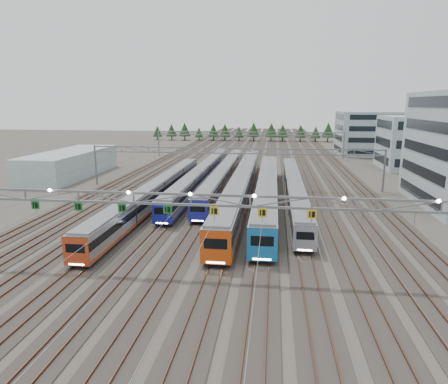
# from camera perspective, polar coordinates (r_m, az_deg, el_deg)

# --- Properties ---
(ground) EXTENTS (400.00, 400.00, 0.00)m
(ground) POSITION_cam_1_polar(r_m,az_deg,el_deg) (40.10, -4.57, -11.29)
(ground) COLOR #47423A
(ground) RESTS_ON ground
(track_bed) EXTENTS (54.00, 260.00, 5.42)m
(track_bed) POSITION_cam_1_polar(r_m,az_deg,el_deg) (136.89, 3.93, 6.36)
(track_bed) COLOR #2D2823
(track_bed) RESTS_ON ground
(train_a) EXTENTS (2.70, 55.18, 3.51)m
(train_a) POSITION_cam_1_polar(r_m,az_deg,el_deg) (66.38, -9.57, 0.04)
(train_a) COLOR black
(train_a) RESTS_ON ground
(train_b) EXTENTS (2.69, 62.81, 3.50)m
(train_b) POSITION_cam_1_polar(r_m,az_deg,el_deg) (82.84, -2.97, 2.68)
(train_b) COLOR black
(train_b) RESTS_ON ground
(train_c) EXTENTS (2.75, 58.86, 3.58)m
(train_c) POSITION_cam_1_polar(r_m,az_deg,el_deg) (81.80, 0.09, 2.60)
(train_c) COLOR black
(train_c) RESTS_ON ground
(train_d) EXTENTS (3.17, 65.29, 4.14)m
(train_d) POSITION_cam_1_polar(r_m,az_deg,el_deg) (70.60, 2.62, 1.22)
(train_d) COLOR black
(train_d) RESTS_ON ground
(train_e) EXTENTS (3.13, 53.93, 4.09)m
(train_e) POSITION_cam_1_polar(r_m,az_deg,el_deg) (66.27, 6.21, 0.38)
(train_e) COLOR black
(train_e) RESTS_ON ground
(train_f) EXTENTS (2.63, 52.88, 3.42)m
(train_f) POSITION_cam_1_polar(r_m,az_deg,el_deg) (69.24, 9.97, 0.51)
(train_f) COLOR black
(train_f) RESTS_ON ground
(gantry_near) EXTENTS (56.36, 0.61, 8.08)m
(gantry_near) POSITION_cam_1_polar(r_m,az_deg,el_deg) (37.70, -4.87, -1.45)
(gantry_near) COLOR slate
(gantry_near) RESTS_ON ground
(gantry_mid) EXTENTS (56.36, 0.36, 8.00)m
(gantry_mid) POSITION_cam_1_polar(r_m,az_deg,el_deg) (76.89, 1.38, 5.23)
(gantry_mid) COLOR slate
(gantry_mid) RESTS_ON ground
(gantry_far) EXTENTS (56.36, 0.36, 8.00)m
(gantry_far) POSITION_cam_1_polar(r_m,az_deg,el_deg) (121.52, 3.55, 7.91)
(gantry_far) COLOR slate
(gantry_far) RESTS_ON ground
(depot_bldg_mid) EXTENTS (14.00, 16.00, 13.09)m
(depot_bldg_mid) POSITION_cam_1_polar(r_m,az_deg,el_deg) (111.26, 25.22, 6.40)
(depot_bldg_mid) COLOR #94AAB0
(depot_bldg_mid) RESTS_ON ground
(depot_bldg_north) EXTENTS (22.00, 18.00, 13.66)m
(depot_bldg_north) POSITION_cam_1_polar(r_m,az_deg,el_deg) (138.34, 20.58, 7.89)
(depot_bldg_north) COLOR #94AAB0
(depot_bldg_north) RESTS_ON ground
(west_shed) EXTENTS (10.00, 30.00, 5.58)m
(west_shed) POSITION_cam_1_polar(r_m,az_deg,el_deg) (97.24, -21.11, 3.80)
(west_shed) COLOR #94AAB0
(west_shed) RESTS_ON ground
(treeline) EXTENTS (100.10, 5.60, 7.02)m
(treeline) POSITION_cam_1_polar(r_m,az_deg,el_deg) (176.96, 5.45, 8.63)
(treeline) COLOR #332114
(treeline) RESTS_ON ground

